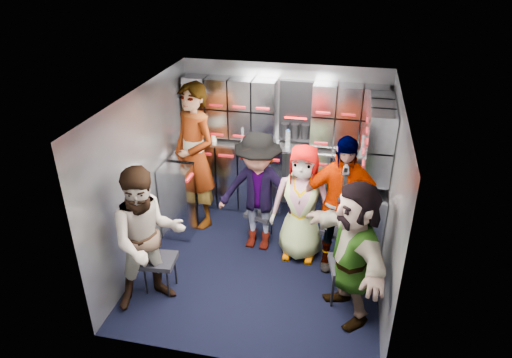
% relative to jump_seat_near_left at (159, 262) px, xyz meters
% --- Properties ---
extents(floor, '(3.00, 3.00, 0.00)m').
position_rel_jump_seat_near_left_xyz_m(floor, '(1.01, 0.70, -0.37)').
color(floor, black).
rests_on(floor, ground).
extents(wall_back, '(2.80, 0.04, 2.10)m').
position_rel_jump_seat_near_left_xyz_m(wall_back, '(1.01, 2.20, 0.68)').
color(wall_back, gray).
rests_on(wall_back, ground).
extents(wall_left, '(0.04, 3.00, 2.10)m').
position_rel_jump_seat_near_left_xyz_m(wall_left, '(-0.39, 0.70, 0.68)').
color(wall_left, gray).
rests_on(wall_left, ground).
extents(wall_right, '(0.04, 3.00, 2.10)m').
position_rel_jump_seat_near_left_xyz_m(wall_right, '(2.41, 0.70, 0.68)').
color(wall_right, gray).
rests_on(wall_right, ground).
extents(ceiling, '(2.80, 3.00, 0.02)m').
position_rel_jump_seat_near_left_xyz_m(ceiling, '(1.01, 0.70, 1.73)').
color(ceiling, silver).
rests_on(ceiling, wall_back).
extents(cart_bank_back, '(2.68, 0.38, 0.99)m').
position_rel_jump_seat_near_left_xyz_m(cart_bank_back, '(1.01, 1.99, 0.12)').
color(cart_bank_back, '#8E949C').
rests_on(cart_bank_back, ground).
extents(cart_bank_left, '(0.38, 0.76, 0.99)m').
position_rel_jump_seat_near_left_xyz_m(cart_bank_left, '(-0.18, 1.26, 0.12)').
color(cart_bank_left, '#8E949C').
rests_on(cart_bank_left, ground).
extents(counter, '(2.68, 0.42, 0.03)m').
position_rel_jump_seat_near_left_xyz_m(counter, '(1.01, 1.99, 0.64)').
color(counter, '#B3B6BB').
rests_on(counter, cart_bank_back).
extents(locker_bank_back, '(2.68, 0.28, 0.82)m').
position_rel_jump_seat_near_left_xyz_m(locker_bank_back, '(1.01, 2.05, 1.12)').
color(locker_bank_back, '#8E949C').
rests_on(locker_bank_back, wall_back).
extents(locker_bank_right, '(0.28, 1.00, 0.82)m').
position_rel_jump_seat_near_left_xyz_m(locker_bank_right, '(2.26, 1.40, 1.12)').
color(locker_bank_right, '#8E949C').
rests_on(locker_bank_right, wall_right).
extents(right_cabinet, '(0.28, 1.20, 1.00)m').
position_rel_jump_seat_near_left_xyz_m(right_cabinet, '(2.26, 1.30, 0.13)').
color(right_cabinet, '#8E949C').
rests_on(right_cabinet, ground).
extents(coffee_niche, '(0.46, 0.16, 0.84)m').
position_rel_jump_seat_near_left_xyz_m(coffee_niche, '(1.19, 2.11, 1.10)').
color(coffee_niche, black).
rests_on(coffee_niche, wall_back).
extents(red_latch_strip, '(2.60, 0.02, 0.03)m').
position_rel_jump_seat_near_left_xyz_m(red_latch_strip, '(1.01, 1.79, 0.51)').
color(red_latch_strip, '#A71217').
rests_on(red_latch_strip, cart_bank_back).
extents(jump_seat_near_left, '(0.38, 0.37, 0.42)m').
position_rel_jump_seat_near_left_xyz_m(jump_seat_near_left, '(0.00, 0.00, 0.00)').
color(jump_seat_near_left, black).
rests_on(jump_seat_near_left, ground).
extents(jump_seat_mid_left, '(0.42, 0.41, 0.41)m').
position_rel_jump_seat_near_left_xyz_m(jump_seat_mid_left, '(0.89, 1.23, -0.01)').
color(jump_seat_mid_left, black).
rests_on(jump_seat_mid_left, ground).
extents(jump_seat_center, '(0.39, 0.38, 0.41)m').
position_rel_jump_seat_near_left_xyz_m(jump_seat_center, '(1.44, 1.15, -0.01)').
color(jump_seat_center, black).
rests_on(jump_seat_center, ground).
extents(jump_seat_mid_right, '(0.44, 0.43, 0.40)m').
position_rel_jump_seat_near_left_xyz_m(jump_seat_mid_right, '(1.89, 1.04, -0.02)').
color(jump_seat_mid_right, black).
rests_on(jump_seat_mid_right, ground).
extents(jump_seat_near_right, '(0.49, 0.48, 0.50)m').
position_rel_jump_seat_near_left_xyz_m(jump_seat_near_right, '(2.06, 0.26, 0.07)').
color(jump_seat_near_right, black).
rests_on(jump_seat_near_right, ground).
extents(attendant_standing, '(0.87, 0.79, 1.99)m').
position_rel_jump_seat_near_left_xyz_m(attendant_standing, '(-0.04, 1.44, 0.62)').
color(attendant_standing, black).
rests_on(attendant_standing, ground).
extents(attendant_arc_a, '(0.99, 0.95, 1.61)m').
position_rel_jump_seat_near_left_xyz_m(attendant_arc_a, '(0.00, -0.18, 0.43)').
color(attendant_arc_a, black).
rests_on(attendant_arc_a, ground).
extents(attendant_arc_b, '(1.05, 0.65, 1.56)m').
position_rel_jump_seat_near_left_xyz_m(attendant_arc_b, '(0.89, 1.05, 0.41)').
color(attendant_arc_b, black).
rests_on(attendant_arc_b, ground).
extents(attendant_arc_c, '(0.75, 0.51, 1.49)m').
position_rel_jump_seat_near_left_xyz_m(attendant_arc_c, '(1.44, 0.97, 0.37)').
color(attendant_arc_c, black).
rests_on(attendant_arc_c, ground).
extents(attendant_arc_d, '(1.02, 0.50, 1.69)m').
position_rel_jump_seat_near_left_xyz_m(attendant_arc_d, '(1.89, 0.86, 0.47)').
color(attendant_arc_d, black).
rests_on(attendant_arc_d, ground).
extents(attendant_arc_e, '(1.11, 1.48, 1.56)m').
position_rel_jump_seat_near_left_xyz_m(attendant_arc_e, '(2.06, 0.08, 0.41)').
color(attendant_arc_e, black).
rests_on(attendant_arc_e, ground).
extents(bottle_left, '(0.07, 0.07, 0.24)m').
position_rel_jump_seat_near_left_xyz_m(bottle_left, '(0.49, 1.94, 0.78)').
color(bottle_left, white).
rests_on(bottle_left, counter).
extents(bottle_mid, '(0.06, 0.06, 0.23)m').
position_rel_jump_seat_near_left_xyz_m(bottle_mid, '(1.11, 1.94, 0.77)').
color(bottle_mid, white).
rests_on(bottle_mid, counter).
extents(bottle_right, '(0.07, 0.07, 0.27)m').
position_rel_jump_seat_near_left_xyz_m(bottle_right, '(2.09, 1.94, 0.79)').
color(bottle_right, white).
rests_on(bottle_right, counter).
extents(cup_left, '(0.07, 0.07, 0.10)m').
position_rel_jump_seat_near_left_xyz_m(cup_left, '(0.07, 1.93, 0.71)').
color(cup_left, beige).
rests_on(cup_left, counter).
extents(cup_right, '(0.08, 0.08, 0.11)m').
position_rel_jump_seat_near_left_xyz_m(cup_right, '(1.82, 1.93, 0.71)').
color(cup_right, beige).
rests_on(cup_right, counter).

